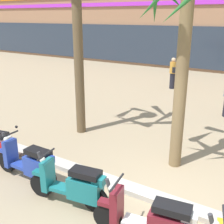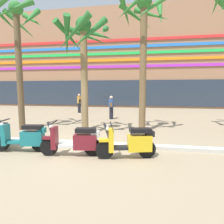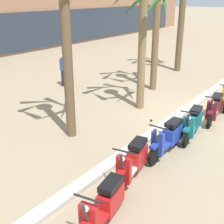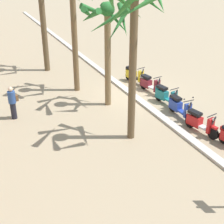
{
  "view_description": "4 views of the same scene",
  "coord_description": "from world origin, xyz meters",
  "px_view_note": "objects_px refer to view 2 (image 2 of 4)",
  "views": [
    {
      "loc": [
        1.54,
        -4.46,
        3.65
      ],
      "look_at": [
        -2.03,
        1.24,
        1.35
      ],
      "focal_mm": 45.13,
      "sensor_mm": 36.0,
      "label": 1
    },
    {
      "loc": [
        2.12,
        -6.22,
        1.98
      ],
      "look_at": [
        0.41,
        3.5,
        0.83
      ],
      "focal_mm": 30.99,
      "sensor_mm": 36.0,
      "label": 2
    },
    {
      "loc": [
        -9.97,
        -3.77,
        4.22
      ],
      "look_at": [
        -4.13,
        0.58,
        1.29
      ],
      "focal_mm": 47.05,
      "sensor_mm": 36.0,
      "label": 3
    },
    {
      "loc": [
        -14.36,
        7.95,
        6.92
      ],
      "look_at": [
        -3.09,
        2.82,
        0.89
      ],
      "focal_mm": 52.46,
      "sensor_mm": 36.0,
      "label": 4
    }
  ],
  "objects_px": {
    "scooter_teal_far_back": "(24,138)",
    "palm_tree_near_sign": "(84,45)",
    "scooter_maroon_last_in_row": "(76,141)",
    "palm_tree_mid_walkway": "(17,32)",
    "pedestrian_strolling_near_curb": "(111,107)",
    "palm_tree_by_mall_entrance": "(143,28)",
    "pedestrian_by_palm_tree": "(79,103)",
    "scooter_yellow_mid_rear": "(131,143)"
  },
  "relations": [
    {
      "from": "scooter_teal_far_back",
      "to": "palm_tree_near_sign",
      "type": "height_order",
      "value": "palm_tree_near_sign"
    },
    {
      "from": "scooter_maroon_last_in_row",
      "to": "palm_tree_mid_walkway",
      "type": "distance_m",
      "value": 6.64
    },
    {
      "from": "palm_tree_mid_walkway",
      "to": "pedestrian_strolling_near_curb",
      "type": "distance_m",
      "value": 6.78
    },
    {
      "from": "palm_tree_by_mall_entrance",
      "to": "scooter_maroon_last_in_row",
      "type": "bearing_deg",
      "value": -117.61
    },
    {
      "from": "scooter_maroon_last_in_row",
      "to": "palm_tree_by_mall_entrance",
      "type": "height_order",
      "value": "palm_tree_by_mall_entrance"
    },
    {
      "from": "palm_tree_mid_walkway",
      "to": "pedestrian_by_palm_tree",
      "type": "relative_size",
      "value": 3.74
    },
    {
      "from": "palm_tree_near_sign",
      "to": "pedestrian_strolling_near_curb",
      "type": "bearing_deg",
      "value": 85.68
    },
    {
      "from": "scooter_teal_far_back",
      "to": "pedestrian_strolling_near_curb",
      "type": "relative_size",
      "value": 1.14
    },
    {
      "from": "palm_tree_by_mall_entrance",
      "to": "scooter_yellow_mid_rear",
      "type": "bearing_deg",
      "value": -93.86
    },
    {
      "from": "palm_tree_by_mall_entrance",
      "to": "palm_tree_near_sign",
      "type": "relative_size",
      "value": 1.22
    },
    {
      "from": "palm_tree_mid_walkway",
      "to": "palm_tree_near_sign",
      "type": "xyz_separation_m",
      "value": [
        3.42,
        -0.43,
        -0.79
      ]
    },
    {
      "from": "scooter_yellow_mid_rear",
      "to": "scooter_maroon_last_in_row",
      "type": "bearing_deg",
      "value": -177.24
    },
    {
      "from": "palm_tree_by_mall_entrance",
      "to": "pedestrian_strolling_near_curb",
      "type": "xyz_separation_m",
      "value": [
        -2.11,
        3.77,
        -3.83
      ]
    },
    {
      "from": "scooter_maroon_last_in_row",
      "to": "scooter_teal_far_back",
      "type": "bearing_deg",
      "value": 176.9
    },
    {
      "from": "scooter_maroon_last_in_row",
      "to": "palm_tree_near_sign",
      "type": "height_order",
      "value": "palm_tree_near_sign"
    },
    {
      "from": "palm_tree_mid_walkway",
      "to": "pedestrian_by_palm_tree",
      "type": "xyz_separation_m",
      "value": [
        0.43,
        7.2,
        -3.81
      ]
    },
    {
      "from": "palm_tree_mid_walkway",
      "to": "palm_tree_by_mall_entrance",
      "type": "bearing_deg",
      "value": 3.51
    },
    {
      "from": "palm_tree_by_mall_entrance",
      "to": "pedestrian_by_palm_tree",
      "type": "xyz_separation_m",
      "value": [
        -5.44,
        6.84,
        -3.8
      ]
    },
    {
      "from": "scooter_teal_far_back",
      "to": "palm_tree_near_sign",
      "type": "relative_size",
      "value": 0.36
    },
    {
      "from": "scooter_maroon_last_in_row",
      "to": "pedestrian_by_palm_tree",
      "type": "relative_size",
      "value": 1.13
    },
    {
      "from": "palm_tree_mid_walkway",
      "to": "pedestrian_by_palm_tree",
      "type": "height_order",
      "value": "palm_tree_mid_walkway"
    },
    {
      "from": "palm_tree_near_sign",
      "to": "pedestrian_by_palm_tree",
      "type": "height_order",
      "value": "palm_tree_near_sign"
    },
    {
      "from": "palm_tree_by_mall_entrance",
      "to": "scooter_teal_far_back",
      "type": "bearing_deg",
      "value": -136.2
    },
    {
      "from": "scooter_maroon_last_in_row",
      "to": "palm_tree_mid_walkway",
      "type": "xyz_separation_m",
      "value": [
        -4.0,
        3.21,
        4.21
      ]
    },
    {
      "from": "palm_tree_mid_walkway",
      "to": "scooter_teal_far_back",
      "type": "bearing_deg",
      "value": -54.28
    },
    {
      "from": "scooter_yellow_mid_rear",
      "to": "palm_tree_near_sign",
      "type": "bearing_deg",
      "value": 129.29
    },
    {
      "from": "scooter_yellow_mid_rear",
      "to": "palm_tree_by_mall_entrance",
      "type": "xyz_separation_m",
      "value": [
        0.24,
        3.49,
        4.19
      ]
    },
    {
      "from": "palm_tree_near_sign",
      "to": "scooter_teal_far_back",
      "type": "bearing_deg",
      "value": -113.56
    },
    {
      "from": "scooter_yellow_mid_rear",
      "to": "palm_tree_near_sign",
      "type": "height_order",
      "value": "palm_tree_near_sign"
    },
    {
      "from": "scooter_yellow_mid_rear",
      "to": "pedestrian_by_palm_tree",
      "type": "relative_size",
      "value": 1.06
    },
    {
      "from": "palm_tree_by_mall_entrance",
      "to": "palm_tree_mid_walkway",
      "type": "bearing_deg",
      "value": -176.49
    },
    {
      "from": "scooter_maroon_last_in_row",
      "to": "palm_tree_mid_walkway",
      "type": "relative_size",
      "value": 0.3
    },
    {
      "from": "pedestrian_by_palm_tree",
      "to": "pedestrian_strolling_near_curb",
      "type": "xyz_separation_m",
      "value": [
        3.33,
        -3.07,
        -0.03
      ]
    },
    {
      "from": "scooter_yellow_mid_rear",
      "to": "palm_tree_near_sign",
      "type": "relative_size",
      "value": 0.34
    },
    {
      "from": "scooter_teal_far_back",
      "to": "scooter_maroon_last_in_row",
      "type": "distance_m",
      "value": 1.76
    },
    {
      "from": "scooter_teal_far_back",
      "to": "pedestrian_by_palm_tree",
      "type": "distance_m",
      "value": 10.48
    },
    {
      "from": "scooter_teal_far_back",
      "to": "palm_tree_near_sign",
      "type": "bearing_deg",
      "value": 66.44
    },
    {
      "from": "scooter_maroon_last_in_row",
      "to": "pedestrian_strolling_near_curb",
      "type": "relative_size",
      "value": 1.17
    },
    {
      "from": "palm_tree_mid_walkway",
      "to": "palm_tree_near_sign",
      "type": "height_order",
      "value": "palm_tree_mid_walkway"
    },
    {
      "from": "scooter_yellow_mid_rear",
      "to": "palm_tree_mid_walkway",
      "type": "distance_m",
      "value": 7.69
    },
    {
      "from": "palm_tree_by_mall_entrance",
      "to": "pedestrian_strolling_near_curb",
      "type": "height_order",
      "value": "palm_tree_by_mall_entrance"
    },
    {
      "from": "scooter_teal_far_back",
      "to": "palm_tree_by_mall_entrance",
      "type": "relative_size",
      "value": 0.29
    }
  ]
}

